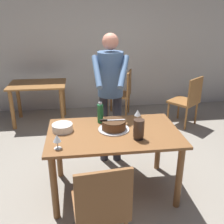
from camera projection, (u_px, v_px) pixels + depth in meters
name	position (u px, v px, depth m)	size (l,w,h in m)	color
ground_plane	(114.00, 189.00, 3.07)	(14.00, 14.00, 0.00)	gray
back_wall	(94.00, 43.00, 5.22)	(10.00, 0.12, 2.70)	beige
main_dining_table	(114.00, 141.00, 2.84)	(1.41, 0.88, 0.75)	brown
cake_on_platter	(114.00, 125.00, 2.82)	(0.34, 0.34, 0.11)	silver
cake_knife	(107.00, 120.00, 2.79)	(0.27, 0.03, 0.02)	silver
plate_stack	(62.00, 128.00, 2.79)	(0.22, 0.22, 0.08)	white
wine_glass_near	(57.00, 139.00, 2.42)	(0.08, 0.08, 0.14)	silver
wine_glass_far	(138.00, 113.00, 3.02)	(0.08, 0.08, 0.14)	silver
water_bottle	(100.00, 113.00, 2.98)	(0.07, 0.07, 0.25)	#1E6B38
hurricane_lamp	(139.00, 129.00, 2.60)	(0.11, 0.11, 0.21)	black
person_cutting_cake	(110.00, 86.00, 3.28)	(0.46, 0.57, 1.72)	#2D2D38
chair_near_side	(101.00, 205.00, 2.11)	(0.48, 0.48, 0.90)	brown
background_table	(38.00, 92.00, 4.72)	(1.00, 0.70, 0.74)	#9E6633
background_chair_0	(187.00, 99.00, 4.61)	(0.62, 0.62, 0.90)	#9E6633
background_chair_1	(122.00, 92.00, 5.05)	(0.56, 0.56, 0.90)	#9E6633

